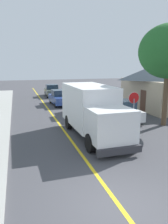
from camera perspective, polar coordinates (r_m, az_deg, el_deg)
The scene contains 8 objects.
ground_plane at distance 8.04m, azimuth 9.25°, elevation -22.76°, with size 120.00×120.00×0.00m, color #424247.
centre_line_yellow at distance 16.80m, azimuth -5.79°, elevation -3.72°, with size 0.16×56.00×0.01m, color gold.
box_truck at distance 14.27m, azimuth 2.11°, elevation 0.77°, with size 2.59×7.24×3.20m.
parked_car_near at distance 20.14m, azimuth -1.12°, elevation 1.31°, with size 1.91×4.44×1.67m.
parked_car_mid at distance 25.66m, azimuth -6.15°, elevation 3.59°, with size 1.98×4.47×1.67m.
parked_car_far at distance 32.55m, azimuth -8.07°, elevation 5.35°, with size 1.92×4.45×1.67m.
parked_van_across at distance 18.76m, azimuth 9.60°, elevation 0.33°, with size 1.82×4.41×1.67m.
stop_sign at distance 16.07m, azimuth 12.44°, elevation 2.10°, with size 0.80×0.10×2.65m.
Camera 1 is at (-3.01, -5.88, 4.58)m, focal length 36.19 mm.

